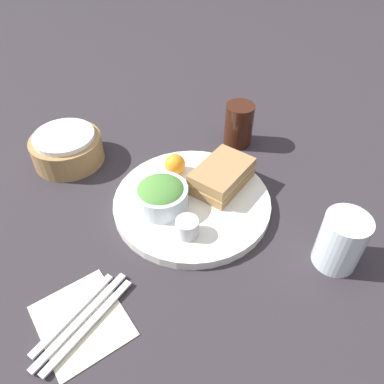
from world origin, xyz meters
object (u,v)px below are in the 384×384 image
Objects in this scene: sandwich at (221,175)px; fork at (89,325)px; dressing_cup at (187,227)px; spoon at (74,313)px; bread_basket at (67,148)px; knife at (81,319)px; salad_bowl at (161,195)px; drink_glass at (239,125)px; plate at (192,202)px; water_glass at (341,241)px.

sandwich is 0.82× the size of fork.
spoon is at bearing -174.57° from dressing_cup.
bread_basket is 0.44m from knife.
salad_bowl is 0.54× the size of knife.
drink_glass is at bearing -178.55° from spoon.
fork is 0.02m from knife.
bread_basket reaches higher than dressing_cup.
knife and spoon have the same top height.
sandwich is at bearing -51.95° from bread_basket.
spoon is (-0.31, -0.10, -0.00)m from plate.
water_glass reaches higher than sandwich.
knife is 0.02m from spoon.
dressing_cup is 0.35m from drink_glass.
plate is 1.90× the size of spoon.
spoon is at bearing -162.72° from plate.
drink_glass reaches higher than sandwich.
fork is at bearing -166.27° from dressing_cup.
drink_glass is at bearing 76.49° from water_glass.
plate is 0.10m from dressing_cup.
plate is 0.32m from knife.
sandwich is at bearing 176.19° from knife.
water_glass is at bearing 139.65° from knife.
fork is (-0.30, -0.13, -0.00)m from plate.
water_glass is at bearing -56.02° from salad_bowl.
dressing_cup reaches higher than fork.
water_glass is (0.13, -0.27, 0.05)m from plate.
salad_bowl reaches higher than plate.
sandwich is at bearing 101.51° from water_glass.
water_glass is at bearing 138.01° from spoon.
bread_basket is at bearing 103.93° from dressing_cup.
drink_glass is 0.56× the size of fork.
salad_bowl is 0.28m from knife.
salad_bowl is at bearing -71.61° from bread_basket.
salad_bowl is (-0.06, 0.02, 0.04)m from plate.
drink_glass is 0.43m from bread_basket.
dressing_cup is at bearing 164.96° from spoon.
sandwich is 1.43× the size of salad_bowl.
dressing_cup is 0.26× the size of spoon.
sandwich is 0.38m from bread_basket.
plate is 3.07× the size of drink_glass.
bread_basket is 0.81× the size of knife.
water_glass is at bearing 141.39° from fork.
water_glass is (0.20, -0.29, 0.01)m from salad_bowl.
salad_bowl is 0.57× the size of fork.
dressing_cup is at bearing -90.14° from salad_bowl.
salad_bowl reaches higher than bread_basket.
spoon is at bearing -90.00° from knife.
dressing_cup is 0.28m from water_glass.
drink_glass is at bearing 27.73° from plate.
dressing_cup is 0.27× the size of bread_basket.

